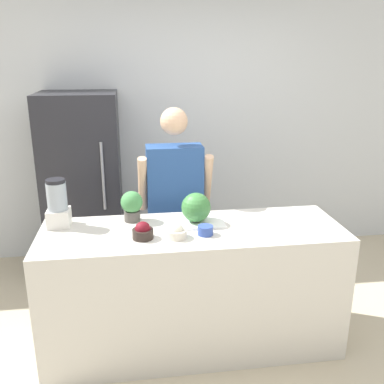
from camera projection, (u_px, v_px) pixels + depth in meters
name	position (u px, v px, depth m)	size (l,w,h in m)	color
ground_plane	(200.00, 374.00, 2.81)	(14.00, 14.00, 0.00)	beige
wall_back	(169.00, 128.00, 4.31)	(8.00, 0.06, 2.60)	silver
counter_island	(193.00, 288.00, 3.00)	(2.03, 0.67, 0.89)	beige
refrigerator	(84.00, 185.00, 3.98)	(0.69, 0.67, 1.70)	#232328
person	(175.00, 208.00, 3.45)	(0.58, 0.26, 1.63)	#4C608C
cutting_board	(198.00, 222.00, 2.96)	(0.35, 0.26, 0.01)	white
watermelon	(196.00, 207.00, 2.93)	(0.20, 0.20, 0.20)	#3D7F3D
bowl_cherries	(143.00, 232.00, 2.70)	(0.13, 0.13, 0.11)	#2D231E
bowl_cream	(177.00, 232.00, 2.71)	(0.13, 0.13, 0.10)	beige
bowl_small_blue	(205.00, 230.00, 2.76)	(0.10, 0.10, 0.06)	#334C9E
blender	(58.00, 205.00, 2.86)	(0.15, 0.15, 0.33)	silver
potted_plant	(132.00, 205.00, 2.97)	(0.15, 0.15, 0.22)	#514C47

